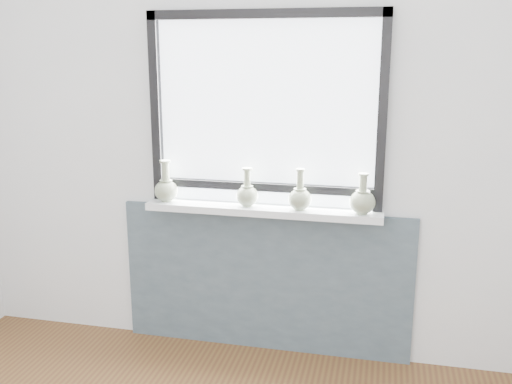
% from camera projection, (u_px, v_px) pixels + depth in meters
% --- Properties ---
extents(back_wall, '(3.60, 0.02, 2.60)m').
position_uv_depth(back_wall, '(266.00, 132.00, 3.16)').
color(back_wall, silver).
rests_on(back_wall, ground).
extents(apron_panel, '(1.70, 0.03, 0.86)m').
position_uv_depth(apron_panel, '(265.00, 280.00, 3.34)').
color(apron_panel, '#4C5B68').
rests_on(apron_panel, ground).
extents(windowsill, '(1.32, 0.18, 0.04)m').
position_uv_depth(windowsill, '(262.00, 210.00, 3.16)').
color(windowsill, silver).
rests_on(windowsill, apron_panel).
extents(window, '(1.30, 0.06, 1.05)m').
position_uv_depth(window, '(265.00, 107.00, 3.09)').
color(window, black).
rests_on(window, windowsill).
extents(vase_a, '(0.13, 0.13, 0.24)m').
position_uv_depth(vase_a, '(166.00, 188.00, 3.25)').
color(vase_a, gray).
rests_on(vase_a, windowsill).
extents(vase_b, '(0.12, 0.12, 0.22)m').
position_uv_depth(vase_b, '(247.00, 194.00, 3.15)').
color(vase_b, gray).
rests_on(vase_b, windowsill).
extents(vase_c, '(0.13, 0.13, 0.23)m').
position_uv_depth(vase_c, '(300.00, 197.00, 3.08)').
color(vase_c, gray).
rests_on(vase_c, windowsill).
extents(vase_d, '(0.14, 0.14, 0.22)m').
position_uv_depth(vase_d, '(362.00, 200.00, 3.00)').
color(vase_d, gray).
rests_on(vase_d, windowsill).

